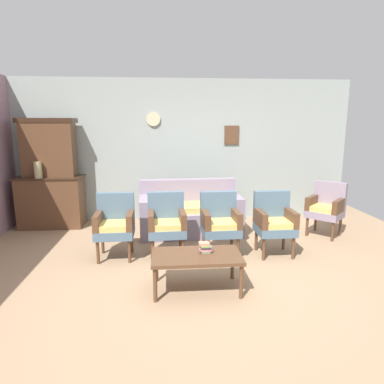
{
  "coord_description": "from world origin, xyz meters",
  "views": [
    {
      "loc": [
        -0.38,
        -3.87,
        1.84
      ],
      "look_at": [
        0.01,
        1.04,
        0.85
      ],
      "focal_mm": 31.23,
      "sensor_mm": 36.0,
      "label": 1
    }
  ],
  "objects_px": {
    "coffee_table": "(197,258)",
    "book_stack_on_table": "(205,247)",
    "armchair_row_middle": "(220,221)",
    "vase_on_cabinet": "(38,170)",
    "armchair_by_doorway": "(274,220)",
    "armchair_near_cabinet": "(167,222)",
    "floral_couch": "(190,214)",
    "floor_vase_by_wall": "(334,204)",
    "side_cabinet": "(52,202)",
    "armchair_near_couch_end": "(115,223)",
    "wingback_chair_by_fireplace": "(326,206)"
  },
  "relations": [
    {
      "from": "coffee_table",
      "to": "book_stack_on_table",
      "type": "relative_size",
      "value": 6.62
    },
    {
      "from": "side_cabinet",
      "to": "vase_on_cabinet",
      "type": "height_order",
      "value": "vase_on_cabinet"
    },
    {
      "from": "wingback_chair_by_fireplace",
      "to": "book_stack_on_table",
      "type": "height_order",
      "value": "wingback_chair_by_fireplace"
    },
    {
      "from": "vase_on_cabinet",
      "to": "armchair_row_middle",
      "type": "xyz_separation_m",
      "value": [
        2.98,
        -1.42,
        -0.57
      ]
    },
    {
      "from": "armchair_near_cabinet",
      "to": "armchair_by_doorway",
      "type": "xyz_separation_m",
      "value": [
        1.54,
        -0.06,
        0.0
      ]
    },
    {
      "from": "armchair_near_cabinet",
      "to": "floral_couch",
      "type": "bearing_deg",
      "value": 67.91
    },
    {
      "from": "vase_on_cabinet",
      "to": "book_stack_on_table",
      "type": "distance_m",
      "value": 3.62
    },
    {
      "from": "vase_on_cabinet",
      "to": "armchair_near_couch_end",
      "type": "distance_m",
      "value": 2.12
    },
    {
      "from": "floral_couch",
      "to": "armchair_by_doorway",
      "type": "distance_m",
      "value": 1.56
    },
    {
      "from": "wingback_chair_by_fireplace",
      "to": "floor_vase_by_wall",
      "type": "height_order",
      "value": "wingback_chair_by_fireplace"
    },
    {
      "from": "vase_on_cabinet",
      "to": "floor_vase_by_wall",
      "type": "height_order",
      "value": "vase_on_cabinet"
    },
    {
      "from": "floral_couch",
      "to": "armchair_near_cabinet",
      "type": "relative_size",
      "value": 1.94
    },
    {
      "from": "wingback_chair_by_fireplace",
      "to": "book_stack_on_table",
      "type": "distance_m",
      "value": 2.81
    },
    {
      "from": "side_cabinet",
      "to": "armchair_row_middle",
      "type": "xyz_separation_m",
      "value": [
        2.85,
        -1.59,
        0.03
      ]
    },
    {
      "from": "armchair_near_cabinet",
      "to": "armchair_near_couch_end",
      "type": "bearing_deg",
      "value": 179.98
    },
    {
      "from": "floor_vase_by_wall",
      "to": "floral_couch",
      "type": "bearing_deg",
      "value": -170.66
    },
    {
      "from": "floral_couch",
      "to": "wingback_chair_by_fireplace",
      "type": "distance_m",
      "value": 2.3
    },
    {
      "from": "armchair_by_doorway",
      "to": "side_cabinet",
      "type": "bearing_deg",
      "value": 155.95
    },
    {
      "from": "armchair_by_doorway",
      "to": "vase_on_cabinet",
      "type": "bearing_deg",
      "value": 158.96
    },
    {
      "from": "armchair_row_middle",
      "to": "armchair_by_doorway",
      "type": "bearing_deg",
      "value": -1.86
    },
    {
      "from": "vase_on_cabinet",
      "to": "armchair_near_cabinet",
      "type": "xyz_separation_m",
      "value": [
        2.22,
        -1.39,
        -0.57
      ]
    },
    {
      "from": "side_cabinet",
      "to": "armchair_near_cabinet",
      "type": "bearing_deg",
      "value": -36.83
    },
    {
      "from": "side_cabinet",
      "to": "floral_couch",
      "type": "height_order",
      "value": "side_cabinet"
    },
    {
      "from": "armchair_near_couch_end",
      "to": "side_cabinet",
      "type": "bearing_deg",
      "value": 131.16
    },
    {
      "from": "armchair_near_cabinet",
      "to": "wingback_chair_by_fireplace",
      "type": "bearing_deg",
      "value": 14.35
    },
    {
      "from": "armchair_row_middle",
      "to": "vase_on_cabinet",
      "type": "bearing_deg",
      "value": 154.49
    },
    {
      "from": "coffee_table",
      "to": "book_stack_on_table",
      "type": "height_order",
      "value": "book_stack_on_table"
    },
    {
      "from": "side_cabinet",
      "to": "vase_on_cabinet",
      "type": "bearing_deg",
      "value": -126.87
    },
    {
      "from": "side_cabinet",
      "to": "floor_vase_by_wall",
      "type": "distance_m",
      "value": 5.32
    },
    {
      "from": "armchair_by_doorway",
      "to": "book_stack_on_table",
      "type": "xyz_separation_m",
      "value": [
        -1.11,
        -0.95,
        -0.02
      ]
    },
    {
      "from": "armchair_near_couch_end",
      "to": "floor_vase_by_wall",
      "type": "xyz_separation_m",
      "value": [
        3.95,
        1.46,
        -0.15
      ]
    },
    {
      "from": "vase_on_cabinet",
      "to": "armchair_by_doorway",
      "type": "xyz_separation_m",
      "value": [
        3.76,
        -1.45,
        -0.57
      ]
    },
    {
      "from": "armchair_near_couch_end",
      "to": "armchair_by_doorway",
      "type": "bearing_deg",
      "value": -1.43
    },
    {
      "from": "vase_on_cabinet",
      "to": "armchair_row_middle",
      "type": "relative_size",
      "value": 0.32
    },
    {
      "from": "vase_on_cabinet",
      "to": "wingback_chair_by_fireplace",
      "type": "xyz_separation_m",
      "value": [
        4.9,
        -0.7,
        -0.57
      ]
    },
    {
      "from": "floor_vase_by_wall",
      "to": "coffee_table",
      "type": "bearing_deg",
      "value": -139.03
    },
    {
      "from": "book_stack_on_table",
      "to": "wingback_chair_by_fireplace",
      "type": "bearing_deg",
      "value": 36.92
    },
    {
      "from": "armchair_near_cabinet",
      "to": "armchair_by_doorway",
      "type": "distance_m",
      "value": 1.54
    },
    {
      "from": "armchair_row_middle",
      "to": "coffee_table",
      "type": "xyz_separation_m",
      "value": [
        -0.43,
        -1.03,
        -0.12
      ]
    },
    {
      "from": "armchair_near_couch_end",
      "to": "coffee_table",
      "type": "xyz_separation_m",
      "value": [
        1.05,
        -1.06,
        -0.12
      ]
    },
    {
      "from": "armchair_by_doorway",
      "to": "floor_vase_by_wall",
      "type": "distance_m",
      "value": 2.28
    },
    {
      "from": "armchair_near_couch_end",
      "to": "floor_vase_by_wall",
      "type": "bearing_deg",
      "value": 20.3
    },
    {
      "from": "armchair_near_couch_end",
      "to": "wingback_chair_by_fireplace",
      "type": "relative_size",
      "value": 1.0
    },
    {
      "from": "armchair_by_doorway",
      "to": "coffee_table",
      "type": "bearing_deg",
      "value": -140.4
    },
    {
      "from": "armchair_near_couch_end",
      "to": "floor_vase_by_wall",
      "type": "relative_size",
      "value": 1.3
    },
    {
      "from": "side_cabinet",
      "to": "floor_vase_by_wall",
      "type": "xyz_separation_m",
      "value": [
        5.32,
        -0.1,
        -0.12
      ]
    },
    {
      "from": "armchair_row_middle",
      "to": "armchair_by_doorway",
      "type": "xyz_separation_m",
      "value": [
        0.78,
        -0.03,
        0.0
      ]
    },
    {
      "from": "coffee_table",
      "to": "armchair_near_couch_end",
      "type": "bearing_deg",
      "value": 134.77
    },
    {
      "from": "side_cabinet",
      "to": "armchair_by_doorway",
      "type": "relative_size",
      "value": 1.28
    },
    {
      "from": "armchair_by_doorway",
      "to": "coffee_table",
      "type": "height_order",
      "value": "armchair_by_doorway"
    }
  ]
}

